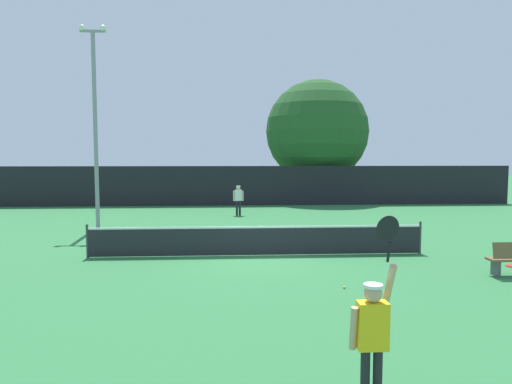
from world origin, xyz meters
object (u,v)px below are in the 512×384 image
(large_tree, at_px, (317,131))
(parked_car_mid, at_px, (316,187))
(light_pole, at_px, (95,115))
(spare_racket, at_px, (512,266))
(parked_car_near, at_px, (134,188))
(player_serving, at_px, (373,327))
(player_receiving, at_px, (238,197))
(tennis_ball, at_px, (344,287))

(large_tree, xyz_separation_m, parked_car_mid, (0.44, 2.56, -4.23))
(light_pole, bearing_deg, spare_racket, -29.68)
(light_pole, xyz_separation_m, large_tree, (12.33, 12.34, -0.04))
(light_pole, relative_size, parked_car_near, 2.12)
(parked_car_mid, bearing_deg, player_serving, -106.65)
(parked_car_near, bearing_deg, light_pole, -83.98)
(player_receiving, bearing_deg, light_pole, 31.42)
(player_receiving, bearing_deg, parked_car_mid, -120.04)
(spare_racket, height_order, parked_car_near, parked_car_near)
(tennis_ball, bearing_deg, player_receiving, 99.50)
(large_tree, bearing_deg, spare_racket, -84.79)
(player_serving, height_order, tennis_ball, player_serving)
(spare_racket, relative_size, parked_car_near, 0.12)
(player_receiving, xyz_separation_m, spare_racket, (7.78, -12.01, -0.96))
(player_receiving, xyz_separation_m, large_tree, (5.91, 8.42, 4.03))
(player_serving, distance_m, large_tree, 28.24)
(tennis_ball, height_order, large_tree, large_tree)
(player_serving, xyz_separation_m, parked_car_near, (-9.20, 30.15, -0.31))
(player_serving, height_order, light_pole, light_pole)
(spare_racket, bearing_deg, player_serving, -132.03)
(parked_car_near, distance_m, parked_car_mid, 14.22)
(player_serving, xyz_separation_m, spare_racket, (6.45, 7.15, -1.07))
(player_receiving, height_order, light_pole, light_pole)
(player_receiving, relative_size, tennis_ball, 23.63)
(light_pole, relative_size, parked_car_mid, 2.03)
(light_pole, distance_m, large_tree, 17.45)
(player_serving, xyz_separation_m, light_pole, (-7.75, 15.24, 3.96))
(player_serving, bearing_deg, tennis_ball, 79.30)
(tennis_ball, height_order, light_pole, light_pole)
(tennis_ball, xyz_separation_m, parked_car_mid, (4.03, 24.88, 0.74))
(light_pole, bearing_deg, player_receiving, 31.42)
(tennis_ball, xyz_separation_m, light_pole, (-8.74, 9.97, 5.01))
(spare_racket, distance_m, parked_car_mid, 23.05)
(tennis_ball, relative_size, spare_racket, 0.13)
(player_receiving, distance_m, spare_racket, 14.34)
(spare_racket, height_order, large_tree, large_tree)
(player_serving, xyz_separation_m, parked_car_mid, (5.02, 30.15, -0.31))
(large_tree, relative_size, parked_car_near, 2.07)
(tennis_ball, bearing_deg, large_tree, 80.87)
(light_pole, bearing_deg, large_tree, 45.03)
(spare_racket, relative_size, light_pole, 0.06)
(player_serving, relative_size, player_receiving, 1.55)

